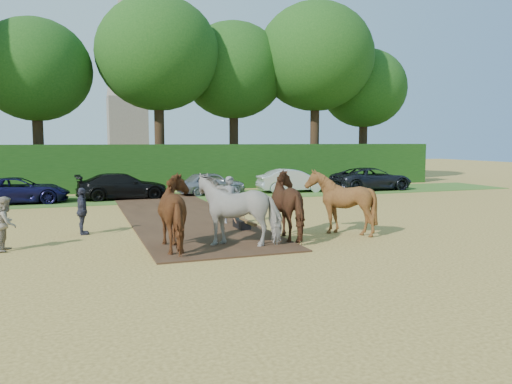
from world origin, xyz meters
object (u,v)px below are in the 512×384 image
spectator_near (6,224)px  plough_team (266,207)px  church (126,61)px  spectator_far (82,211)px  parked_cars (165,185)px

spectator_near → plough_team: size_ratio=0.22×
plough_team → church: (0.93, 54.50, 12.62)m
spectator_near → spectator_far: (2.13, 1.91, 0.01)m
plough_team → church: 55.95m
spectator_near → church: (8.64, 53.26, 12.93)m
spectator_far → church: (6.50, 51.35, 12.92)m
plough_team → church: church is taller
spectator_near → church: bearing=0.3°
spectator_near → spectator_far: bearing=-38.7°
spectator_far → church: church is taller
spectator_near → parked_cars: bearing=-19.2°
church → parked_cars: bearing=-92.7°
parked_cars → church: 43.04m
spectator_near → church: church is taller
spectator_near → parked_cars: (6.73, 12.28, -0.10)m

